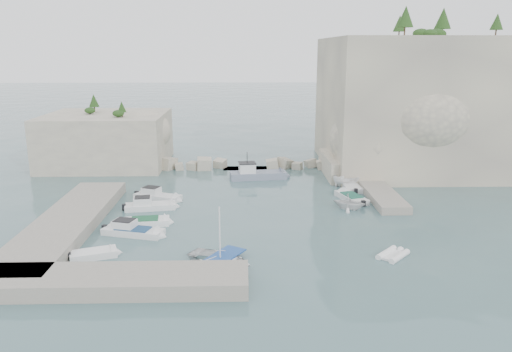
{
  "coord_description": "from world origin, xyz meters",
  "views": [
    {
      "loc": [
        -1.28,
        -43.18,
        15.55
      ],
      "look_at": [
        0.0,
        6.0,
        3.0
      ],
      "focal_mm": 35.0,
      "sensor_mm": 36.0,
      "label": 1
    }
  ],
  "objects_px": {
    "motorboat_d": "(133,235)",
    "inflatable_dinghy": "(393,257)",
    "motorboat_b": "(151,209)",
    "motorboat_a": "(158,199)",
    "tender_east_d": "(351,186)",
    "tender_east_c": "(350,188)",
    "tender_east_b": "(351,200)",
    "tender_east_a": "(349,209)",
    "rowboat": "(220,264)",
    "work_boat": "(258,179)",
    "motorboat_e": "(94,257)",
    "motorboat_c": "(145,225)"
  },
  "relations": [
    {
      "from": "motorboat_b",
      "to": "motorboat_d",
      "type": "height_order",
      "value": "same"
    },
    {
      "from": "rowboat",
      "to": "tender_east_d",
      "type": "distance_m",
      "value": 25.81
    },
    {
      "from": "motorboat_e",
      "to": "tender_east_d",
      "type": "height_order",
      "value": "tender_east_d"
    },
    {
      "from": "tender_east_d",
      "to": "inflatable_dinghy",
      "type": "bearing_deg",
      "value": 167.78
    },
    {
      "from": "motorboat_b",
      "to": "tender_east_b",
      "type": "bearing_deg",
      "value": -2.11
    },
    {
      "from": "motorboat_e",
      "to": "tender_east_b",
      "type": "bearing_deg",
      "value": 12.2
    },
    {
      "from": "motorboat_e",
      "to": "tender_east_c",
      "type": "distance_m",
      "value": 30.58
    },
    {
      "from": "motorboat_a",
      "to": "tender_east_b",
      "type": "height_order",
      "value": "motorboat_a"
    },
    {
      "from": "motorboat_b",
      "to": "tender_east_d",
      "type": "xyz_separation_m",
      "value": [
        21.88,
        8.02,
        0.0
      ]
    },
    {
      "from": "motorboat_d",
      "to": "rowboat",
      "type": "xyz_separation_m",
      "value": [
        7.77,
        -6.31,
        0.0
      ]
    },
    {
      "from": "tender_east_d",
      "to": "motorboat_b",
      "type": "bearing_deg",
      "value": 100.87
    },
    {
      "from": "motorboat_a",
      "to": "tender_east_b",
      "type": "bearing_deg",
      "value": 19.7
    },
    {
      "from": "motorboat_e",
      "to": "tender_east_d",
      "type": "xyz_separation_m",
      "value": [
        24.11,
        19.95,
        0.0
      ]
    },
    {
      "from": "rowboat",
      "to": "tender_east_a",
      "type": "bearing_deg",
      "value": -11.99
    },
    {
      "from": "rowboat",
      "to": "tender_east_a",
      "type": "relative_size",
      "value": 1.61
    },
    {
      "from": "inflatable_dinghy",
      "to": "work_boat",
      "type": "height_order",
      "value": "work_boat"
    },
    {
      "from": "tender_east_a",
      "to": "tender_east_d",
      "type": "distance_m",
      "value": 8.78
    },
    {
      "from": "motorboat_d",
      "to": "motorboat_e",
      "type": "bearing_deg",
      "value": -97.11
    },
    {
      "from": "tender_east_a",
      "to": "work_boat",
      "type": "distance_m",
      "value": 15.12
    },
    {
      "from": "tender_east_d",
      "to": "tender_east_a",
      "type": "bearing_deg",
      "value": 157.63
    },
    {
      "from": "motorboat_d",
      "to": "inflatable_dinghy",
      "type": "height_order",
      "value": "motorboat_d"
    },
    {
      "from": "rowboat",
      "to": "work_boat",
      "type": "xyz_separation_m",
      "value": [
        3.59,
        25.28,
        0.0
      ]
    },
    {
      "from": "motorboat_a",
      "to": "inflatable_dinghy",
      "type": "height_order",
      "value": "motorboat_a"
    },
    {
      "from": "motorboat_c",
      "to": "tender_east_c",
      "type": "xyz_separation_m",
      "value": [
        21.3,
        11.79,
        0.0
      ]
    },
    {
      "from": "rowboat",
      "to": "tender_east_b",
      "type": "distance_m",
      "value": 20.67
    },
    {
      "from": "tender_east_b",
      "to": "tender_east_d",
      "type": "height_order",
      "value": "tender_east_d"
    },
    {
      "from": "rowboat",
      "to": "tender_east_b",
      "type": "relative_size",
      "value": 1.03
    },
    {
      "from": "motorboat_a",
      "to": "tender_east_c",
      "type": "bearing_deg",
      "value": 32.35
    },
    {
      "from": "tender_east_b",
      "to": "tender_east_c",
      "type": "xyz_separation_m",
      "value": [
        0.86,
        4.74,
        0.0
      ]
    },
    {
      "from": "tender_east_d",
      "to": "work_boat",
      "type": "bearing_deg",
      "value": 61.2
    },
    {
      "from": "motorboat_c",
      "to": "motorboat_e",
      "type": "xyz_separation_m",
      "value": [
        -2.56,
        -7.32,
        0.0
      ]
    },
    {
      "from": "tender_east_d",
      "to": "motorboat_c",
      "type": "bearing_deg",
      "value": 111.1
    },
    {
      "from": "motorboat_b",
      "to": "tender_east_a",
      "type": "distance_m",
      "value": 19.89
    },
    {
      "from": "work_boat",
      "to": "motorboat_c",
      "type": "bearing_deg",
      "value": -130.47
    },
    {
      "from": "rowboat",
      "to": "motorboat_a",
      "type": "bearing_deg",
      "value": 55.37
    },
    {
      "from": "motorboat_d",
      "to": "rowboat",
      "type": "bearing_deg",
      "value": -23.13
    },
    {
      "from": "motorboat_a",
      "to": "motorboat_b",
      "type": "relative_size",
      "value": 1.03
    },
    {
      "from": "inflatable_dinghy",
      "to": "tender_east_a",
      "type": "relative_size",
      "value": 0.89
    },
    {
      "from": "motorboat_b",
      "to": "tender_east_b",
      "type": "xyz_separation_m",
      "value": [
        20.77,
        2.45,
        0.0
      ]
    },
    {
      "from": "work_boat",
      "to": "tender_east_c",
      "type": "bearing_deg",
      "value": -30.93
    },
    {
      "from": "motorboat_a",
      "to": "tender_east_d",
      "type": "xyz_separation_m",
      "value": [
        21.68,
        4.73,
        0.0
      ]
    },
    {
      "from": "inflatable_dinghy",
      "to": "tender_east_a",
      "type": "distance_m",
      "value": 11.92
    },
    {
      "from": "motorboat_d",
      "to": "tender_east_c",
      "type": "distance_m",
      "value": 26.12
    },
    {
      "from": "motorboat_d",
      "to": "tender_east_d",
      "type": "bearing_deg",
      "value": 50.44
    },
    {
      "from": "motorboat_d",
      "to": "tender_east_c",
      "type": "height_order",
      "value": "motorboat_d"
    },
    {
      "from": "motorboat_e",
      "to": "rowboat",
      "type": "bearing_deg",
      "value": -28.7
    },
    {
      "from": "motorboat_e",
      "to": "motorboat_a",
      "type": "bearing_deg",
      "value": 61.13
    },
    {
      "from": "motorboat_e",
      "to": "inflatable_dinghy",
      "type": "height_order",
      "value": "motorboat_e"
    },
    {
      "from": "inflatable_dinghy",
      "to": "motorboat_d",
      "type": "bearing_deg",
      "value": 119.27
    },
    {
      "from": "motorboat_c",
      "to": "tender_east_a",
      "type": "distance_m",
      "value": 19.98
    }
  ]
}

